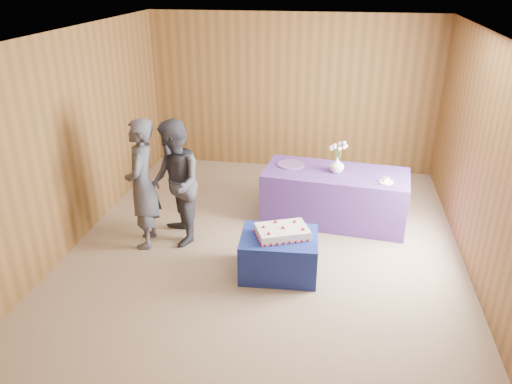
% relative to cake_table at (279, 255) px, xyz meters
% --- Properties ---
extents(ground, '(6.00, 6.00, 0.00)m').
position_rel_cake_table_xyz_m(ground, '(-0.24, 0.53, -0.25)').
color(ground, gray).
rests_on(ground, ground).
extents(room_shell, '(5.04, 6.04, 2.72)m').
position_rel_cake_table_xyz_m(room_shell, '(-0.24, 0.53, 1.55)').
color(room_shell, brown).
rests_on(room_shell, ground).
extents(cake_table, '(0.94, 0.75, 0.50)m').
position_rel_cake_table_xyz_m(cake_table, '(0.00, 0.00, 0.00)').
color(cake_table, navy).
rests_on(cake_table, ground).
extents(serving_table, '(2.08, 1.10, 0.75)m').
position_rel_cake_table_xyz_m(serving_table, '(0.61, 1.50, 0.12)').
color(serving_table, '#49328B').
rests_on(serving_table, ground).
extents(sheet_cake, '(0.72, 0.62, 0.14)m').
position_rel_cake_table_xyz_m(sheet_cake, '(0.03, 0.02, 0.30)').
color(sheet_cake, white).
rests_on(sheet_cake, cake_table).
extents(vase, '(0.22, 0.22, 0.21)m').
position_rel_cake_table_xyz_m(vase, '(0.61, 1.50, 0.61)').
color(vase, white).
rests_on(vase, serving_table).
extents(flower_spray, '(0.25, 0.25, 0.20)m').
position_rel_cake_table_xyz_m(flower_spray, '(0.61, 1.50, 0.88)').
color(flower_spray, '#315E25').
rests_on(flower_spray, vase).
extents(platter, '(0.49, 0.49, 0.02)m').
position_rel_cake_table_xyz_m(platter, '(-0.05, 1.65, 0.51)').
color(platter, '#6B4B96').
rests_on(platter, serving_table).
extents(plate, '(0.23, 0.23, 0.01)m').
position_rel_cake_table_xyz_m(plate, '(1.27, 1.24, 0.51)').
color(plate, white).
rests_on(plate, serving_table).
extents(cake_slice, '(0.08, 0.07, 0.08)m').
position_rel_cake_table_xyz_m(cake_slice, '(1.27, 1.24, 0.54)').
color(cake_slice, white).
rests_on(cake_slice, plate).
extents(knife, '(0.26, 0.09, 0.00)m').
position_rel_cake_table_xyz_m(knife, '(1.26, 1.16, 0.50)').
color(knife, silver).
rests_on(knife, serving_table).
extents(guest_left, '(0.52, 0.69, 1.71)m').
position_rel_cake_table_xyz_m(guest_left, '(-1.81, 0.40, 0.60)').
color(guest_left, '#3C3C46').
rests_on(guest_left, ground).
extents(guest_right, '(0.95, 1.01, 1.66)m').
position_rel_cake_table_xyz_m(guest_right, '(-1.43, 0.55, 0.58)').
color(guest_right, '#35353F').
rests_on(guest_right, ground).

